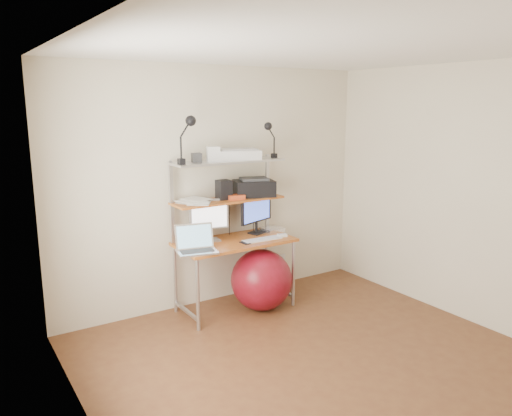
{
  "coord_description": "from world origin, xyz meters",
  "views": [
    {
      "loc": [
        -2.48,
        -2.82,
        2.12
      ],
      "look_at": [
        0.07,
        1.15,
        1.12
      ],
      "focal_mm": 35.0,
      "sensor_mm": 36.0,
      "label": 1
    }
  ],
  "objects_px": {
    "laptop": "(196,246)",
    "exercise_ball": "(261,280)",
    "monitor_black": "(256,211)",
    "printer": "(254,188)",
    "monitor_silver": "(209,217)"
  },
  "relations": [
    {
      "from": "laptop",
      "to": "exercise_ball",
      "type": "bearing_deg",
      "value": 9.78
    },
    {
      "from": "monitor_black",
      "to": "printer",
      "type": "bearing_deg",
      "value": 174.78
    },
    {
      "from": "monitor_silver",
      "to": "printer",
      "type": "relative_size",
      "value": 0.96
    },
    {
      "from": "laptop",
      "to": "printer",
      "type": "xyz_separation_m",
      "value": [
        0.82,
        0.26,
        0.45
      ]
    },
    {
      "from": "printer",
      "to": "exercise_ball",
      "type": "xyz_separation_m",
      "value": [
        -0.09,
        -0.29,
        -0.92
      ]
    },
    {
      "from": "monitor_black",
      "to": "exercise_ball",
      "type": "distance_m",
      "value": 0.74
    },
    {
      "from": "monitor_silver",
      "to": "printer",
      "type": "distance_m",
      "value": 0.59
    },
    {
      "from": "monitor_silver",
      "to": "laptop",
      "type": "height_order",
      "value": "monitor_silver"
    },
    {
      "from": "monitor_silver",
      "to": "exercise_ball",
      "type": "height_order",
      "value": "monitor_silver"
    },
    {
      "from": "monitor_silver",
      "to": "exercise_ball",
      "type": "distance_m",
      "value": 0.85
    },
    {
      "from": "printer",
      "to": "exercise_ball",
      "type": "distance_m",
      "value": 0.97
    },
    {
      "from": "monitor_silver",
      "to": "monitor_black",
      "type": "relative_size",
      "value": 0.95
    },
    {
      "from": "monitor_black",
      "to": "printer",
      "type": "relative_size",
      "value": 1.01
    },
    {
      "from": "monitor_silver",
      "to": "laptop",
      "type": "bearing_deg",
      "value": -128.99
    },
    {
      "from": "laptop",
      "to": "monitor_black",
      "type": "bearing_deg",
      "value": 29.39
    }
  ]
}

